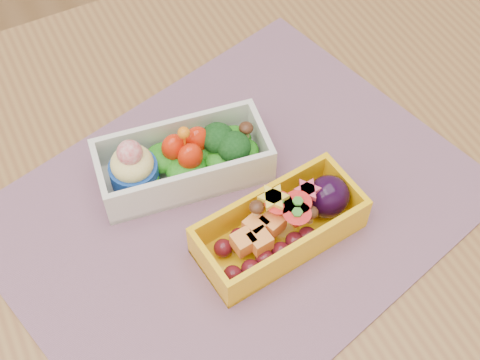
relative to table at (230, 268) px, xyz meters
name	(u,v)px	position (x,y,z in m)	size (l,w,h in m)	color
table	(230,268)	(0.00, 0.00, 0.00)	(1.20, 0.80, 0.75)	brown
placemat	(236,207)	(0.02, 0.02, 0.10)	(0.48, 0.37, 0.00)	gray
bento_white	(182,160)	(-0.02, 0.08, 0.13)	(0.19, 0.11, 0.08)	silver
bento_yellow	(283,225)	(0.04, -0.04, 0.13)	(0.18, 0.09, 0.06)	#FBB80C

